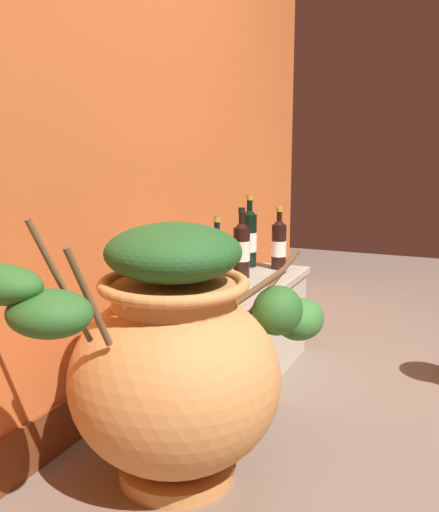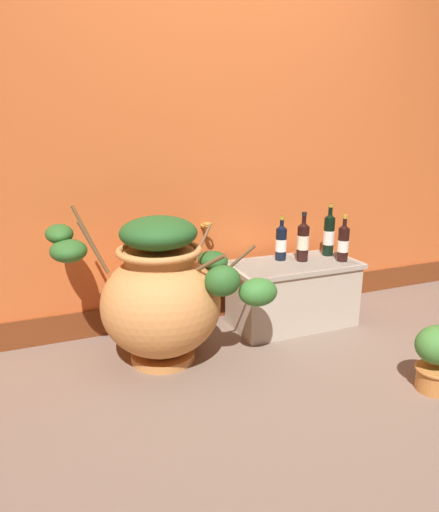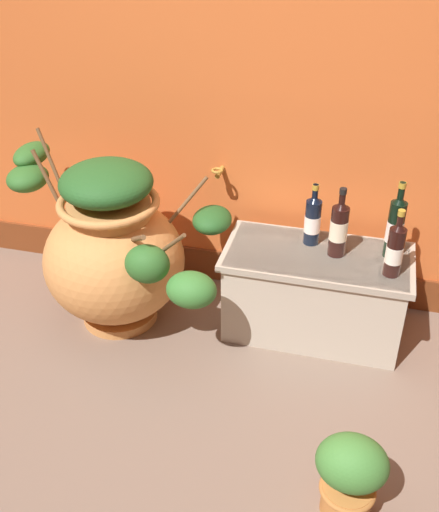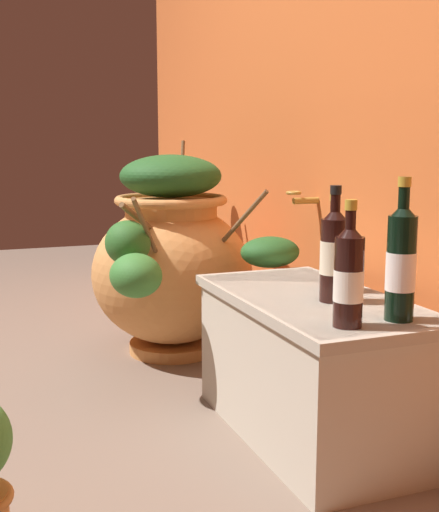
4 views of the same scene
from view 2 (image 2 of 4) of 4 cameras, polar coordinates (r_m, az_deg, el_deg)
name	(u,v)px [view 2 (image 2 of 4)]	position (r m, az deg, el deg)	size (l,w,h in m)	color
ground_plane	(300,404)	(2.20, 10.30, -18.25)	(7.00, 7.00, 0.00)	#7A6656
back_wall	(207,120)	(2.91, -1.59, 17.04)	(4.40, 0.33, 2.60)	#D6662D
terracotta_urn	(162,293)	(2.40, -7.42, -4.75)	(1.10, 0.70, 0.86)	#D68E4C
stone_ledge	(292,291)	(2.92, 9.36, -4.52)	(0.83, 0.42, 0.42)	beige
wine_bottle_left	(281,241)	(2.88, 7.93, 1.86)	(0.07, 0.07, 0.29)	black
wine_bottle_middle	(329,234)	(3.04, 13.89, 2.81)	(0.07, 0.07, 0.35)	black
wine_bottle_right	(343,242)	(2.94, 15.63, 1.77)	(0.07, 0.07, 0.30)	black
wine_bottle_back	(303,240)	(2.88, 10.68, 2.03)	(0.08, 0.08, 0.32)	black
potted_shrub	(437,355)	(2.42, 26.22, -11.37)	(0.24, 0.20, 0.34)	#CC7F3D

